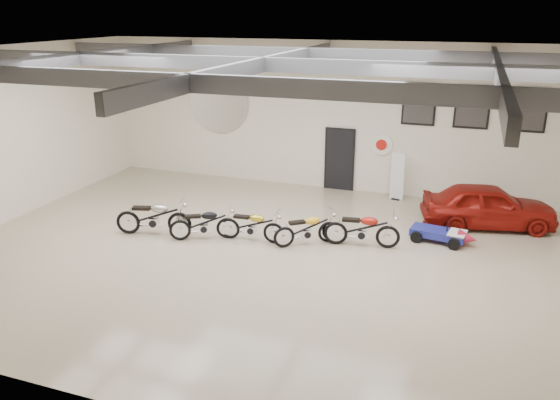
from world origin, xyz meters
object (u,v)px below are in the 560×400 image
(motorcycle_silver, at_px, (153,216))
(motorcycle_yellow, at_px, (306,228))
(motorcycle_black, at_px, (203,223))
(go_kart, at_px, (444,232))
(motorcycle_red, at_px, (362,228))
(banner_stand, at_px, (398,175))
(vintage_car, at_px, (488,206))
(motorcycle_gold, at_px, (251,225))

(motorcycle_silver, relative_size, motorcycle_yellow, 1.16)
(motorcycle_black, xyz_separation_m, go_kart, (6.18, 1.91, -0.15))
(motorcycle_red, relative_size, go_kart, 1.10)
(banner_stand, relative_size, motorcycle_silver, 0.80)
(motorcycle_yellow, bearing_deg, banner_stand, 32.07)
(motorcycle_silver, bearing_deg, motorcycle_red, -3.99)
(motorcycle_black, xyz_separation_m, motorcycle_yellow, (2.74, 0.57, -0.01))
(motorcycle_black, xyz_separation_m, vintage_car, (7.27, 3.55, 0.16))
(banner_stand, distance_m, motorcycle_silver, 7.91)
(banner_stand, height_order, motorcycle_red, banner_stand)
(banner_stand, bearing_deg, motorcycle_black, -119.50)
(banner_stand, distance_m, vintage_car, 3.18)
(vintage_car, bearing_deg, motorcycle_silver, 100.21)
(motorcycle_black, relative_size, go_kart, 1.03)
(motorcycle_red, height_order, vintage_car, vintage_car)
(motorcycle_red, xyz_separation_m, go_kart, (2.04, 0.96, -0.19))
(motorcycle_black, height_order, vintage_car, vintage_car)
(banner_stand, bearing_deg, motorcycle_red, -82.76)
(motorcycle_black, bearing_deg, banner_stand, 21.76)
(go_kart, bearing_deg, motorcycle_silver, -155.55)
(motorcycle_silver, height_order, motorcycle_yellow, motorcycle_silver)
(motorcycle_silver, distance_m, motorcycle_yellow, 4.25)
(motorcycle_silver, distance_m, vintage_car, 9.48)
(motorcycle_red, bearing_deg, motorcycle_gold, -176.01)
(motorcycle_silver, bearing_deg, motorcycle_gold, -5.11)
(motorcycle_gold, height_order, go_kart, motorcycle_gold)
(motorcycle_yellow, bearing_deg, vintage_car, -3.41)
(motorcycle_silver, distance_m, go_kart, 7.91)
(motorcycle_black, relative_size, motorcycle_yellow, 1.02)
(banner_stand, relative_size, motorcycle_yellow, 0.93)
(go_kart, xyz_separation_m, vintage_car, (1.09, 1.64, 0.31))
(go_kart, bearing_deg, vintage_car, 65.50)
(motorcycle_gold, distance_m, motorcycle_yellow, 1.49)
(motorcycle_gold, relative_size, go_kart, 1.02)
(banner_stand, distance_m, motorcycle_red, 4.14)
(motorcycle_yellow, bearing_deg, motorcycle_black, 155.02)
(motorcycle_red, bearing_deg, go_kart, 16.71)
(go_kart, bearing_deg, motorcycle_yellow, -149.46)
(motorcycle_black, height_order, motorcycle_yellow, motorcycle_black)
(go_kart, bearing_deg, banner_stand, 127.50)
(go_kart, bearing_deg, motorcycle_black, -153.59)
(motorcycle_gold, bearing_deg, motorcycle_red, 8.65)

